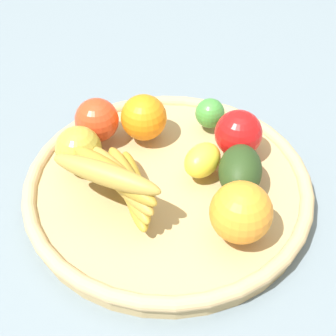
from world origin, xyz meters
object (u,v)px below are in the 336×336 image
(lime_0, at_px, (210,113))
(apple_1, at_px, (238,133))
(avocado, at_px, (240,173))
(orange_0, at_px, (144,117))
(banana_bunch, at_px, (121,180))
(apple_0, at_px, (97,120))
(apple_2, at_px, (79,149))
(orange_1, at_px, (241,212))
(lemon_0, at_px, (202,160))

(lime_0, height_order, apple_1, apple_1)
(avocado, xyz_separation_m, orange_0, (-0.09, -0.15, 0.01))
(banana_bunch, bearing_deg, apple_0, -152.60)
(banana_bunch, bearing_deg, orange_0, 178.69)
(orange_0, relative_size, apple_0, 1.05)
(orange_0, bearing_deg, apple_2, -43.42)
(apple_2, height_order, banana_bunch, banana_bunch)
(apple_2, height_order, orange_1, orange_1)
(lemon_0, bearing_deg, avocado, 65.50)
(banana_bunch, relative_size, lemon_0, 2.50)
(avocado, bearing_deg, orange_1, 3.07)
(avocado, xyz_separation_m, apple_1, (-0.08, -0.01, 0.01))
(lime_0, xyz_separation_m, lemon_0, (0.11, -0.00, -0.00))
(apple_1, height_order, lemon_0, apple_1)
(apple_2, xyz_separation_m, lime_0, (-0.12, 0.18, -0.01))
(apple_1, xyz_separation_m, lemon_0, (0.05, -0.05, -0.01))
(apple_2, relative_size, orange_0, 0.94)
(banana_bunch, distance_m, orange_1, 0.16)
(apple_1, bearing_deg, orange_1, 4.07)
(lime_0, xyz_separation_m, orange_1, (0.21, 0.06, 0.02))
(orange_1, bearing_deg, lemon_0, -151.10)
(apple_2, height_order, apple_1, apple_1)
(orange_0, height_order, apple_0, orange_0)
(orange_0, bearing_deg, apple_1, 83.70)
(lime_0, height_order, orange_1, orange_1)
(lemon_0, xyz_separation_m, orange_1, (0.10, 0.06, 0.02))
(apple_2, bearing_deg, orange_0, 136.58)
(lemon_0, bearing_deg, orange_0, -125.03)
(lime_0, xyz_separation_m, banana_bunch, (0.18, -0.10, 0.02))
(lemon_0, bearing_deg, apple_0, -107.74)
(orange_1, bearing_deg, lime_0, -165.00)
(lime_0, bearing_deg, banana_bunch, -28.67)
(apple_2, bearing_deg, orange_1, 68.89)
(lime_0, relative_size, lemon_0, 0.75)
(lime_0, relative_size, apple_0, 0.69)
(apple_0, relative_size, orange_1, 0.85)
(apple_2, distance_m, apple_0, 0.07)
(lime_0, xyz_separation_m, apple_1, (0.06, 0.05, 0.01))
(apple_2, height_order, orange_0, orange_0)
(avocado, relative_size, banana_bunch, 0.56)
(banana_bunch, bearing_deg, orange_1, 79.12)
(orange_0, height_order, apple_1, same)
(apple_2, bearing_deg, banana_bunch, 51.54)
(lime_0, distance_m, avocado, 0.14)
(lime_0, distance_m, banana_bunch, 0.21)
(avocado, xyz_separation_m, banana_bunch, (0.05, -0.15, 0.01))
(apple_1, bearing_deg, banana_bunch, -49.27)
(lemon_0, relative_size, orange_1, 0.78)
(apple_0, height_order, orange_1, orange_1)
(orange_0, xyz_separation_m, apple_0, (0.01, -0.07, -0.00))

